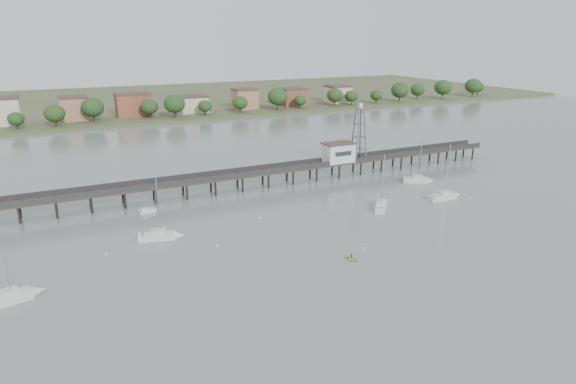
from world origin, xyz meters
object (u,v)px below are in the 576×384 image
at_px(pier, 253,173).
at_px(sailboat_a, 19,296).
at_px(sailboat_d, 448,196).
at_px(sailboat_c, 382,204).
at_px(sailboat_b, 165,236).
at_px(white_tender, 147,211).
at_px(lattice_tower, 359,134).
at_px(sailboat_e, 421,180).
at_px(yellow_dinghy, 351,260).

relative_size(pier, sailboat_a, 11.44).
bearing_deg(sailboat_d, pier, 144.91).
relative_size(sailboat_a, sailboat_c, 1.02).
height_order(sailboat_a, sailboat_b, sailboat_a).
xyz_separation_m(sailboat_c, white_tender, (-48.23, 19.26, -0.21)).
relative_size(lattice_tower, sailboat_b, 1.19).
height_order(sailboat_e, sailboat_b, sailboat_b).
relative_size(sailboat_c, sailboat_e, 1.05).
height_order(sailboat_c, sailboat_b, sailboat_b).
xyz_separation_m(sailboat_d, white_tender, (-66.18, 20.96, -0.21)).
distance_m(sailboat_c, white_tender, 51.94).
distance_m(pier, sailboat_c, 33.43).
bearing_deg(sailboat_b, pier, 54.99).
height_order(sailboat_a, white_tender, sailboat_a).
bearing_deg(sailboat_c, pier, 80.77).
bearing_deg(sailboat_e, sailboat_d, -73.14).
bearing_deg(white_tender, lattice_tower, -4.06).
bearing_deg(pier, sailboat_c, -51.56).
xyz_separation_m(sailboat_e, yellow_dinghy, (-41.68, -30.78, -0.65)).
bearing_deg(yellow_dinghy, pier, 68.95).
distance_m(sailboat_d, sailboat_e, 13.20).
xyz_separation_m(sailboat_a, white_tender, (23.48, 28.77, -0.21)).
bearing_deg(sailboat_a, lattice_tower, 7.91).
bearing_deg(sailboat_b, sailboat_d, 10.50).
bearing_deg(sailboat_c, sailboat_b, 128.34).
bearing_deg(sailboat_a, sailboat_e, -2.82).
height_order(pier, sailboat_d, sailboat_d).
distance_m(pier, sailboat_d, 47.69).
distance_m(lattice_tower, yellow_dinghy, 56.65).
distance_m(sailboat_e, white_tender, 69.58).
bearing_deg(sailboat_e, sailboat_a, -137.73).
distance_m(sailboat_b, yellow_dinghy, 35.35).
bearing_deg(lattice_tower, sailboat_e, -55.97).
xyz_separation_m(sailboat_a, sailboat_c, (71.71, 9.51, 0.00)).
xyz_separation_m(pier, sailboat_b, (-27.01, -22.74, -3.15)).
bearing_deg(lattice_tower, white_tender, -173.42).
height_order(sailboat_d, sailboat_b, sailboat_d).
distance_m(sailboat_e, yellow_dinghy, 51.81).
distance_m(sailboat_d, white_tender, 69.42).
distance_m(sailboat_d, sailboat_b, 65.83).
bearing_deg(sailboat_b, lattice_tower, 36.13).
bearing_deg(lattice_tower, yellow_dinghy, -124.69).
distance_m(sailboat_a, white_tender, 37.13).
height_order(sailboat_d, sailboat_e, sailboat_d).
bearing_deg(sailboat_a, sailboat_b, 12.72).
bearing_deg(sailboat_d, lattice_tower, 105.03).
bearing_deg(lattice_tower, sailboat_b, -158.76).
bearing_deg(sailboat_c, lattice_tower, 19.81).
xyz_separation_m(sailboat_d, yellow_dinghy, (-38.74, -17.90, -0.64)).
xyz_separation_m(lattice_tower, yellow_dinghy, (-31.61, -45.68, -11.10)).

